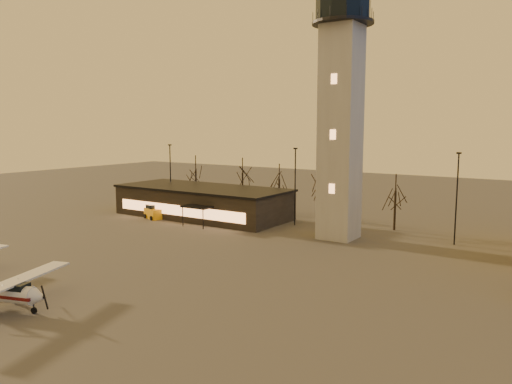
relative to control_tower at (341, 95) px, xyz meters
The scene contains 7 objects.
ground 34.15m from the control_tower, 90.00° to the right, with size 220.00×220.00×0.00m, color #413E3C.
control_tower is the anchor object (origin of this frame).
terminal 26.24m from the control_tower, behind, with size 25.40×12.20×4.30m.
light_poles 10.97m from the control_tower, 63.48° to the left, with size 58.50×12.25×10.14m.
tree_row 19.48m from the control_tower, 146.24° to the left, with size 37.20×9.20×8.80m.
cessna_front 38.67m from the control_tower, 106.15° to the right, with size 8.89×10.95×3.05m.
service_cart 31.13m from the control_tower, behind, with size 3.44×2.74×1.94m.
Camera 1 is at (23.39, -22.61, 12.93)m, focal length 35.00 mm.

